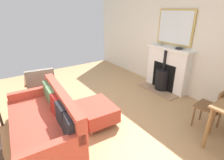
% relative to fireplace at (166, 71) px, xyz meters
% --- Properties ---
extents(ground_plane, '(5.39, 6.30, 0.01)m').
position_rel_fireplace_xyz_m(ground_plane, '(2.47, -0.18, -0.51)').
color(ground_plane, tan).
extents(wall_left, '(0.12, 6.30, 2.82)m').
position_rel_fireplace_xyz_m(wall_left, '(-0.22, -0.18, 0.90)').
color(wall_left, beige).
rests_on(wall_left, ground).
extents(fireplace, '(0.60, 1.26, 1.14)m').
position_rel_fireplace_xyz_m(fireplace, '(0.00, 0.00, 0.00)').
color(fireplace, '#9E7A5B').
rests_on(fireplace, ground).
extents(mirror_over_mantel, '(0.04, 1.00, 0.84)m').
position_rel_fireplace_xyz_m(mirror_over_mantel, '(-0.13, 0.00, 1.11)').
color(mirror_over_mantel, tan).
extents(mantel_bowl_near, '(0.14, 0.14, 0.05)m').
position_rel_fireplace_xyz_m(mantel_bowl_near, '(-0.04, -0.34, 0.66)').
color(mantel_bowl_near, '#9E9384').
rests_on(mantel_bowl_near, fireplace).
extents(mantel_bowl_far, '(0.17, 0.17, 0.04)m').
position_rel_fireplace_xyz_m(mantel_bowl_far, '(-0.04, 0.25, 0.66)').
color(mantel_bowl_far, black).
rests_on(mantel_bowl_far, fireplace).
extents(sofa, '(1.00, 1.88, 0.81)m').
position_rel_fireplace_xyz_m(sofa, '(3.17, 0.15, -0.16)').
color(sofa, '#B2B2B7').
rests_on(sofa, ground).
extents(ottoman, '(0.68, 0.81, 0.36)m').
position_rel_fireplace_xyz_m(ottoman, '(2.26, 0.23, -0.28)').
color(ottoman, '#B2B2B7').
rests_on(ottoman, ground).
extents(armchair_accent, '(0.75, 0.67, 0.82)m').
position_rel_fireplace_xyz_m(armchair_accent, '(2.89, -1.26, -0.04)').
color(armchair_accent, brown).
rests_on(armchair_accent, ground).
extents(dining_chair_near_fireplace, '(0.43, 0.43, 0.81)m').
position_rel_fireplace_xyz_m(dining_chair_near_fireplace, '(0.69, 1.60, -0.02)').
color(dining_chair_near_fireplace, brown).
rests_on(dining_chair_near_fireplace, ground).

